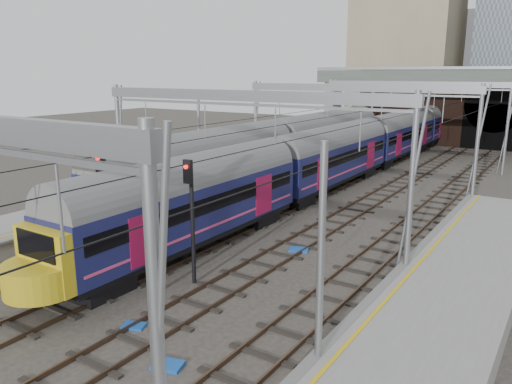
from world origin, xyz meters
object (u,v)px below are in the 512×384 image
Objects in this scene: train_second at (276,152)px; signal_near_left at (105,198)px; train_main at (370,144)px; signal_near_centre at (191,208)px.

signal_near_left is (2.65, -18.83, 0.70)m from train_second.
train_main is at bearing 67.28° from train_second.
train_second is at bearing 77.96° from signal_near_left.
signal_near_centre is at bearing -69.67° from train_second.
signal_near_left is 4.08m from signal_near_centre.
train_second reaches higher than train_main.
train_main is 10.36m from train_second.
train_second is (-4.00, -9.56, 0.16)m from train_main.
signal_near_centre reaches higher than train_main.
train_main is 12.06× the size of signal_near_left.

